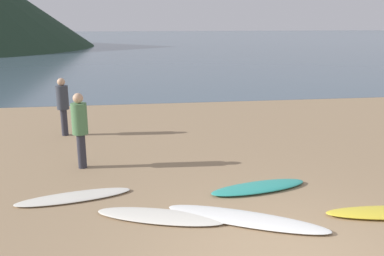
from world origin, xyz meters
name	(u,v)px	position (x,y,z in m)	size (l,w,h in m)	color
ground_plane	(187,110)	(0.00, 10.00, -0.10)	(120.00, 120.00, 0.20)	#997C5B
ocean_water	(144,40)	(0.00, 60.90, 0.00)	(140.00, 100.00, 0.01)	#475B6B
surfboard_0	(74,197)	(-2.99, 2.59, 0.03)	(2.00, 0.48, 0.06)	silver
surfboard_1	(160,216)	(-1.54, 1.62, 0.04)	(2.10, 0.53, 0.07)	silver
surfboard_2	(246,219)	(-0.22, 1.34, 0.04)	(2.59, 0.54, 0.08)	white
surfboard_3	(259,187)	(0.36, 2.51, 0.05)	(1.91, 0.52, 0.09)	teal
person_0	(63,102)	(-3.77, 6.87, 0.92)	(0.32, 0.32, 1.57)	#2D2D38
person_1	(80,124)	(-3.02, 4.19, 0.95)	(0.33, 0.33, 1.61)	#2D2D38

